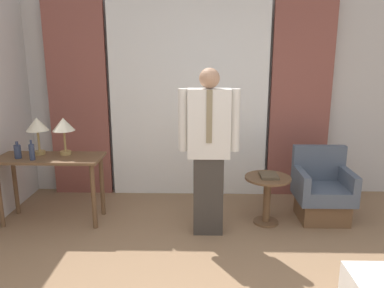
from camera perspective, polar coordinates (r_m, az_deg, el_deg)
wall_back at (r=4.99m, az=-0.46°, el=7.76°), size 10.00×0.06×2.70m
curtain_sheer_center at (r=4.87m, az=-0.51°, el=6.90°), size 2.03×0.06×2.58m
curtain_drape_left at (r=5.12m, az=-16.94°, el=6.64°), size 0.77×0.06×2.58m
curtain_drape_right at (r=5.03m, az=16.20°, el=6.58°), size 0.77×0.06×2.58m
desk at (r=4.44m, az=-20.75°, el=-3.44°), size 1.15×0.48×0.76m
table_lamp_left at (r=4.48m, az=-22.53°, el=2.51°), size 0.24×0.24×0.42m
table_lamp_right at (r=4.37m, az=-18.99°, el=2.55°), size 0.24×0.24×0.42m
bottle_near_edge at (r=4.32m, az=-23.22°, el=-1.09°), size 0.06×0.06×0.22m
bottle_by_lamp at (r=4.46m, az=-25.04°, el=-1.01°), size 0.07×0.07×0.19m
person at (r=3.79m, az=2.56°, el=-0.39°), size 0.61×0.21×1.73m
armchair at (r=4.56m, az=19.17°, el=-7.01°), size 0.61×0.57×0.82m
side_table at (r=4.26m, az=11.39°, el=-7.16°), size 0.51×0.51×0.55m
book at (r=4.20m, az=11.62°, el=-4.71°), size 0.19×0.25×0.03m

